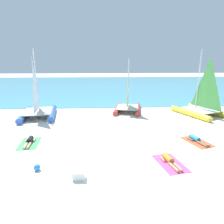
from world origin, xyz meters
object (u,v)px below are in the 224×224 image
towel_right (197,142)px  sunbather_middle (170,160)px  towel_middle (170,163)px  cooler_box (79,175)px  sailboat_red (128,104)px  beach_ball (37,167)px  towel_left (29,143)px  sunbather_left (30,141)px  sunbather_right (196,140)px  sailboat_yellow (201,106)px  sailboat_blue (38,107)px

towel_right → sunbather_middle: bearing=-137.1°
sunbather_middle → towel_middle: bearing=-90.0°
sunbather_middle → cooler_box: (-4.24, -1.10, 0.05)m
sailboat_red → beach_ball: bearing=-106.8°
towel_middle → cooler_box: 4.38m
towel_left → sunbather_left: sunbather_left is taller
sunbather_right → cooler_box: cooler_box is taller
sailboat_yellow → towel_middle: (-5.71, -8.42, -0.85)m
sailboat_red → sunbather_right: (3.25, -7.45, -0.61)m
beach_ball → cooler_box: size_ratio=0.59×
sailboat_yellow → sunbather_left: bearing=-178.9°
sunbather_left → towel_middle: 8.12m
sailboat_red → cooler_box: (-3.52, -10.97, -0.57)m
sailboat_blue → sailboat_yellow: size_ratio=1.01×
towel_left → cooler_box: cooler_box is taller
towel_left → sunbather_left: bearing=96.1°
towel_middle → sunbather_middle: 0.14m
towel_left → beach_ball: bearing=-65.2°
sailboat_yellow → beach_ball: sailboat_yellow is taller
towel_left → towel_middle: 8.09m
sailboat_red → towel_middle: bearing=-74.4°
sunbather_middle → cooler_box: size_ratio=3.13×
towel_left → cooler_box: 5.07m
sailboat_yellow → towel_right: size_ratio=3.01×
towel_middle → sailboat_blue: bearing=135.9°
sunbather_left → sunbather_middle: size_ratio=1.00×
sunbather_left → sunbather_right: size_ratio=1.02×
sailboat_yellow → sunbather_right: (-3.20, -5.93, -0.72)m
sailboat_blue → sailboat_red: sailboat_blue is taller
sunbather_left → sailboat_yellow: bearing=16.6°
sailboat_red → towel_left: (-6.86, -7.17, -0.74)m
sunbather_middle → towel_right: (2.54, 2.36, -0.13)m
towel_left → towel_middle: (7.60, -2.77, 0.00)m
towel_left → beach_ball: beach_ball is taller
beach_ball → sunbather_right: bearing=17.5°
sunbather_left → sunbather_right: 10.12m
towel_middle → cooler_box: size_ratio=3.80×
towel_left → beach_ball: (1.40, -3.03, 0.14)m
towel_left → sunbather_right: bearing=-1.6°
sunbather_left → towel_middle: size_ratio=0.83×
sailboat_blue → beach_ball: 9.21m
sailboat_yellow → sailboat_blue: bearing=157.8°
sailboat_red → towel_right: 8.22m
sailboat_red → beach_ball: (-5.46, -10.20, -0.60)m
cooler_box → sunbather_middle: bearing=14.6°
sailboat_yellow → beach_ball: size_ratio=19.27×
sailboat_blue → towel_right: size_ratio=3.05×
sailboat_yellow → sunbather_left: 14.46m
towel_middle → sailboat_red: bearing=94.2°
sailboat_blue → beach_ball: size_ratio=19.52×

